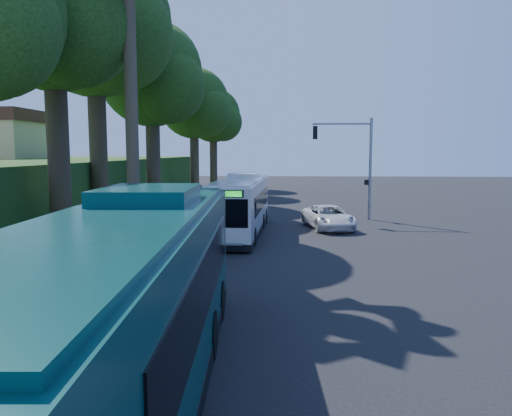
# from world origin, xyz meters

# --- Properties ---
(ground) EXTENTS (140.00, 140.00, 0.00)m
(ground) POSITION_xyz_m (0.00, 0.00, 0.00)
(ground) COLOR black
(ground) RESTS_ON ground
(sidewalk) EXTENTS (4.50, 70.00, 0.12)m
(sidewalk) POSITION_xyz_m (-7.30, 0.00, 0.06)
(sidewalk) COLOR gray
(sidewalk) RESTS_ON ground
(red_curb) EXTENTS (0.25, 30.00, 0.13)m
(red_curb) POSITION_xyz_m (-5.00, -4.00, 0.07)
(red_curb) COLOR maroon
(red_curb) RESTS_ON ground
(grass_verge) EXTENTS (8.00, 70.00, 0.06)m
(grass_verge) POSITION_xyz_m (-13.00, 5.00, 0.03)
(grass_verge) COLOR #234719
(grass_verge) RESTS_ON ground
(bus_shelter) EXTENTS (3.20, 1.51, 2.55)m
(bus_shelter) POSITION_xyz_m (-7.26, -2.86, 1.81)
(bus_shelter) COLOR black
(bus_shelter) RESTS_ON ground
(stop_sign_pole) EXTENTS (0.35, 0.06, 3.17)m
(stop_sign_pole) POSITION_xyz_m (-5.40, -5.00, 2.08)
(stop_sign_pole) COLOR gray
(stop_sign_pole) RESTS_ON ground
(traffic_signal_pole) EXTENTS (4.10, 0.30, 7.00)m
(traffic_signal_pole) POSITION_xyz_m (3.78, 10.00, 4.42)
(traffic_signal_pole) COLOR gray
(traffic_signal_pole) RESTS_ON ground
(tree_0) EXTENTS (8.40, 8.00, 15.70)m
(tree_0) POSITION_xyz_m (-12.40, -0.02, 11.20)
(tree_0) COLOR #382B1E
(tree_0) RESTS_ON ground
(tree_1) EXTENTS (10.50, 10.00, 18.26)m
(tree_1) POSITION_xyz_m (-13.37, 7.98, 12.73)
(tree_1) COLOR #382B1E
(tree_1) RESTS_ON ground
(tree_2) EXTENTS (8.82, 8.40, 15.12)m
(tree_2) POSITION_xyz_m (-11.89, 15.98, 10.48)
(tree_2) COLOR #382B1E
(tree_2) RESTS_ON ground
(tree_3) EXTENTS (10.08, 9.60, 17.28)m
(tree_3) POSITION_xyz_m (-13.88, 23.98, 11.98)
(tree_3) COLOR #382B1E
(tree_3) RESTS_ON ground
(tree_4) EXTENTS (8.40, 8.00, 14.14)m
(tree_4) POSITION_xyz_m (-11.40, 31.98, 9.73)
(tree_4) COLOR #382B1E
(tree_4) RESTS_ON ground
(tree_5) EXTENTS (7.35, 7.00, 12.86)m
(tree_5) POSITION_xyz_m (-10.41, 39.99, 8.96)
(tree_5) COLOR #382B1E
(tree_5) RESTS_ON ground
(white_bus) EXTENTS (2.76, 11.51, 3.41)m
(white_bus) POSITION_xyz_m (-3.58, 3.57, 1.67)
(white_bus) COLOR silver
(white_bus) RESTS_ON ground
(teal_bus) EXTENTS (3.64, 13.43, 3.96)m
(teal_bus) POSITION_xyz_m (-3.81, -16.13, 1.93)
(teal_bus) COLOR #0A3B3B
(teal_bus) RESTS_ON ground
(pickup) EXTENTS (3.36, 5.49, 1.42)m
(pickup) POSITION_xyz_m (1.65, 5.79, 0.71)
(pickup) COLOR silver
(pickup) RESTS_ON ground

